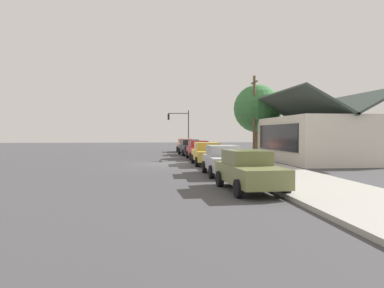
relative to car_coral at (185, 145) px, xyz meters
name	(u,v)px	position (x,y,z in m)	size (l,w,h in m)	color
ground_plane	(168,164)	(16.65, -2.76, -0.81)	(120.00, 120.00, 0.00)	#424244
sidewalk_curb	(243,162)	(16.65, 2.84, -0.73)	(60.00, 4.20, 0.16)	#A3A099
car_coral	(185,145)	(0.00, 0.00, 0.00)	(4.51, 2.04, 1.59)	#EA8C75
car_charcoal	(190,147)	(6.03, -0.03, 0.00)	(4.82, 2.25, 1.59)	#2D3035
car_cherry	(199,150)	(11.90, 0.14, 0.00)	(4.36, 1.99, 1.59)	red
car_mustard	(207,153)	(17.46, 0.06, 0.00)	(4.61, 2.12, 1.59)	gold
car_silver	(224,160)	(23.94, -0.01, 0.00)	(4.41, 2.04, 1.59)	silver
car_olive	(249,170)	(29.41, -0.08, 0.00)	(4.59, 2.14, 1.59)	olive
storefront_building	(319,138)	(15.62, 9.22, 1.09)	(11.36, 7.11, 5.46)	silver
shade_tree	(258,109)	(8.67, 6.28, 3.79)	(4.61, 4.61, 6.93)	brown
traffic_light_main	(180,123)	(-4.45, -0.22, 2.68)	(0.37, 2.79, 5.20)	#383833
utility_pole_wooden	(254,115)	(10.43, 5.44, 3.11)	(1.80, 0.24, 7.50)	brown
fire_hydrant_red	(262,170)	(26.19, 1.44, -0.32)	(0.22, 0.22, 0.71)	red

